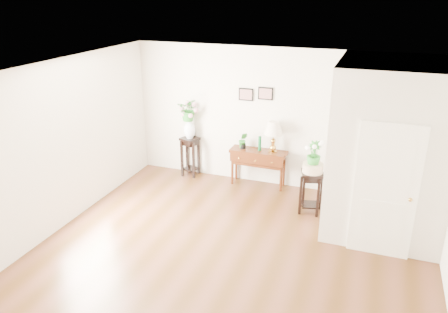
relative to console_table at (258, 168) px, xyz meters
The scene contains 20 objects.
floor 2.61m from the console_table, 83.08° to the right, with size 6.00×5.50×0.02m, color #552F1E.
ceiling 3.54m from the console_table, 83.08° to the right, with size 6.00×5.50×0.02m, color white.
wall_back 1.08m from the console_table, 31.13° to the left, with size 6.00×0.02×2.80m, color silver.
wall_front 5.42m from the console_table, 86.65° to the right, with size 6.00×0.02×2.80m, color silver.
wall_left 3.85m from the console_table, 136.38° to the right, with size 0.02×5.50×2.80m, color silver.
partition 2.73m from the console_table, 18.08° to the right, with size 1.80×1.95×2.80m, color silver.
door 3.07m from the console_table, 36.55° to the right, with size 0.90×0.05×2.10m, color white.
art_print_left 1.52m from the console_table, 153.65° to the left, with size 0.30×0.02×0.25m, color black.
art_print_right 1.53m from the console_table, 70.00° to the left, with size 0.30×0.02×0.25m, color black.
wall_ornament 2.32m from the console_table, 24.23° to the right, with size 0.51×0.51×0.07m, color tan.
console_table is the anchor object (origin of this frame).
table_lamp 0.79m from the console_table, ahead, with size 0.37×0.37×0.64m, color #AE8434.
green_vase 0.55m from the console_table, ahead, with size 0.06×0.06×0.30m, color #0A4F22.
potted_plant 0.64m from the console_table, behind, with size 0.18×0.14×0.32m, color #267A25.
plant_stand_a 1.52m from the console_table, behind, with size 0.33×0.33×0.85m, color black.
porcelain_vase 1.67m from the console_table, behind, with size 0.24×0.24×0.42m, color white, non-canonical shape.
lily_arrangement 1.89m from the console_table, behind, with size 0.44×0.39×0.49m, color #267A25.
plant_stand_b 1.45m from the console_table, 33.14° to the right, with size 0.37×0.37×0.78m, color black.
ceramic_bowl 1.52m from the console_table, 33.14° to the right, with size 0.36×0.36×0.16m, color beige.
narcissus 1.63m from the console_table, 33.14° to the right, with size 0.25×0.25×0.45m, color #267A25.
Camera 1 is at (1.84, -5.43, 3.85)m, focal length 35.00 mm.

